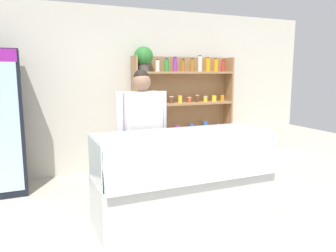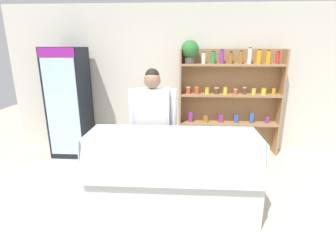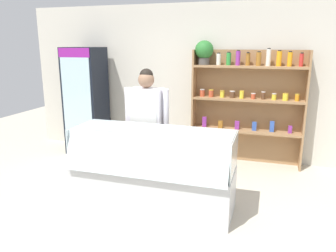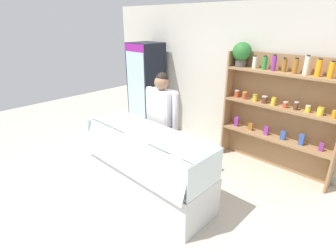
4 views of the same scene
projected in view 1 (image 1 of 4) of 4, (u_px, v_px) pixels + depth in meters
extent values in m
plane|color=beige|center=(200.00, 218.00, 3.75)|extent=(12.00, 12.00, 0.00)
cube|color=beige|center=(137.00, 90.00, 5.61)|extent=(6.80, 0.10, 2.70)
cylinder|color=#9E6623|center=(6.00, 174.00, 4.33)|extent=(0.06, 0.06, 0.14)
cylinder|color=silver|center=(17.00, 172.00, 4.38)|extent=(0.06, 0.06, 0.18)
cylinder|color=#3356B2|center=(12.00, 134.00, 4.28)|extent=(0.07, 0.07, 0.19)
cylinder|color=#3356B2|center=(9.00, 94.00, 4.20)|extent=(0.06, 0.06, 0.19)
cube|color=#9E754C|center=(181.00, 111.00, 5.88)|extent=(1.84, 0.02, 1.92)
cube|color=#9E754C|center=(135.00, 115.00, 5.40)|extent=(0.03, 0.28, 1.92)
cube|color=#9E754C|center=(228.00, 110.00, 6.11)|extent=(0.03, 0.28, 1.92)
cube|color=#9E754C|center=(184.00, 134.00, 5.81)|extent=(1.78, 0.28, 0.04)
cube|color=#9E754C|center=(184.00, 104.00, 5.73)|extent=(1.78, 0.28, 0.04)
cube|color=#9E754C|center=(185.00, 73.00, 5.64)|extent=(1.78, 0.28, 0.04)
cylinder|color=#4C4742|center=(144.00, 68.00, 5.34)|extent=(0.18, 0.18, 0.12)
sphere|color=#2A712D|center=(144.00, 56.00, 5.31)|extent=(0.31, 0.31, 0.31)
cylinder|color=silver|center=(157.00, 66.00, 5.44)|extent=(0.07, 0.07, 0.19)
cylinder|color=black|center=(158.00, 60.00, 5.41)|extent=(0.05, 0.05, 0.02)
cylinder|color=#2D8C38|center=(167.00, 65.00, 5.50)|extent=(0.08, 0.08, 0.20)
cylinder|color=black|center=(167.00, 59.00, 5.47)|extent=(0.05, 0.05, 0.02)
cylinder|color=purple|center=(175.00, 65.00, 5.55)|extent=(0.07, 0.07, 0.23)
cylinder|color=black|center=(175.00, 57.00, 5.53)|extent=(0.05, 0.05, 0.02)
cylinder|color=#9E6623|center=(183.00, 66.00, 5.63)|extent=(0.07, 0.07, 0.20)
cylinder|color=black|center=(183.00, 59.00, 5.59)|extent=(0.04, 0.04, 0.02)
cylinder|color=#9E6623|center=(192.00, 65.00, 5.67)|extent=(0.08, 0.08, 0.21)
cylinder|color=black|center=(192.00, 59.00, 5.66)|extent=(0.05, 0.05, 0.02)
cylinder|color=silver|center=(200.00, 64.00, 5.72)|extent=(0.08, 0.08, 0.26)
cylinder|color=black|center=(200.00, 56.00, 5.71)|extent=(0.05, 0.05, 0.02)
cylinder|color=orange|center=(208.00, 65.00, 5.78)|extent=(0.08, 0.08, 0.23)
cylinder|color=black|center=(208.00, 58.00, 5.77)|extent=(0.05, 0.05, 0.02)
cylinder|color=orange|center=(216.00, 65.00, 5.84)|extent=(0.07, 0.07, 0.22)
cylinder|color=black|center=(215.00, 59.00, 5.84)|extent=(0.05, 0.05, 0.02)
cylinder|color=red|center=(223.00, 66.00, 5.94)|extent=(0.06, 0.06, 0.20)
cylinder|color=black|center=(224.00, 60.00, 5.91)|extent=(0.04, 0.04, 0.02)
cylinder|color=#BF4C2D|center=(143.00, 101.00, 5.42)|extent=(0.08, 0.08, 0.11)
cylinder|color=silver|center=(143.00, 97.00, 5.41)|extent=(0.08, 0.08, 0.01)
cylinder|color=#BF4C2D|center=(152.00, 101.00, 5.47)|extent=(0.08, 0.08, 0.11)
cylinder|color=gold|center=(152.00, 97.00, 5.47)|extent=(0.08, 0.08, 0.01)
cylinder|color=yellow|center=(162.00, 100.00, 5.56)|extent=(0.07, 0.07, 0.10)
cylinder|color=gold|center=(162.00, 97.00, 5.54)|extent=(0.08, 0.08, 0.01)
cylinder|color=brown|center=(171.00, 100.00, 5.62)|extent=(0.09, 0.09, 0.10)
cylinder|color=silver|center=(172.00, 97.00, 5.61)|extent=(0.09, 0.09, 0.01)
cylinder|color=yellow|center=(180.00, 100.00, 5.66)|extent=(0.07, 0.07, 0.12)
cylinder|color=gold|center=(180.00, 96.00, 5.67)|extent=(0.07, 0.07, 0.01)
cylinder|color=#BF4C2D|center=(190.00, 100.00, 5.75)|extent=(0.07, 0.07, 0.08)
cylinder|color=silver|center=(189.00, 97.00, 5.75)|extent=(0.07, 0.07, 0.01)
cylinder|color=brown|center=(197.00, 99.00, 5.81)|extent=(0.07, 0.07, 0.11)
cylinder|color=silver|center=(197.00, 95.00, 5.80)|extent=(0.07, 0.07, 0.01)
cylinder|color=yellow|center=(205.00, 99.00, 5.88)|extent=(0.07, 0.07, 0.09)
cylinder|color=silver|center=(206.00, 96.00, 5.87)|extent=(0.08, 0.08, 0.01)
cylinder|color=yellow|center=(214.00, 99.00, 5.94)|extent=(0.09, 0.09, 0.10)
cylinder|color=gold|center=(214.00, 95.00, 5.94)|extent=(0.09, 0.09, 0.01)
cylinder|color=orange|center=(222.00, 98.00, 6.01)|extent=(0.07, 0.07, 0.10)
cylinder|color=gold|center=(222.00, 95.00, 6.01)|extent=(0.07, 0.07, 0.01)
cube|color=purple|center=(147.00, 131.00, 5.52)|extent=(0.07, 0.05, 0.18)
cube|color=#9E6623|center=(162.00, 131.00, 5.63)|extent=(0.08, 0.05, 0.13)
cube|color=purple|center=(177.00, 129.00, 5.74)|extent=(0.08, 0.04, 0.14)
cube|color=#3356B2|center=(191.00, 128.00, 5.85)|extent=(0.07, 0.04, 0.15)
cube|color=#3356B2|center=(205.00, 126.00, 5.96)|extent=(0.07, 0.04, 0.18)
cube|color=purple|center=(219.00, 127.00, 6.08)|extent=(0.06, 0.04, 0.12)
cube|color=silver|center=(184.00, 195.00, 3.72)|extent=(1.99, 0.70, 0.55)
cube|color=white|center=(184.00, 170.00, 3.67)|extent=(1.93, 0.64, 0.03)
cube|color=silver|center=(198.00, 160.00, 3.34)|extent=(1.95, 0.16, 0.47)
cube|color=silver|center=(182.00, 132.00, 3.65)|extent=(1.95, 0.54, 0.01)
cube|color=silver|center=(95.00, 162.00, 3.25)|extent=(0.01, 0.66, 0.45)
cube|color=silver|center=(256.00, 145.00, 4.02)|extent=(0.01, 0.66, 0.45)
cube|color=beige|center=(109.00, 173.00, 3.42)|extent=(0.16, 0.14, 0.06)
cube|color=white|center=(114.00, 180.00, 3.23)|extent=(0.05, 0.03, 0.02)
cube|color=tan|center=(128.00, 171.00, 3.50)|extent=(0.17, 0.12, 0.05)
cube|color=white|center=(134.00, 177.00, 3.31)|extent=(0.05, 0.03, 0.02)
cube|color=tan|center=(146.00, 169.00, 3.58)|extent=(0.16, 0.13, 0.04)
cube|color=white|center=(153.00, 174.00, 3.39)|extent=(0.05, 0.03, 0.02)
cube|color=tan|center=(164.00, 166.00, 3.66)|extent=(0.16, 0.14, 0.06)
cube|color=white|center=(171.00, 172.00, 3.47)|extent=(0.05, 0.03, 0.02)
cube|color=beige|center=(181.00, 165.00, 3.74)|extent=(0.16, 0.12, 0.05)
cube|color=white|center=(189.00, 170.00, 3.55)|extent=(0.05, 0.03, 0.02)
cube|color=tan|center=(197.00, 163.00, 3.82)|extent=(0.16, 0.12, 0.04)
cube|color=white|center=(206.00, 168.00, 3.63)|extent=(0.05, 0.03, 0.02)
cube|color=beige|center=(212.00, 161.00, 3.90)|extent=(0.16, 0.11, 0.06)
cube|color=white|center=(222.00, 165.00, 3.71)|extent=(0.05, 0.03, 0.02)
cube|color=beige|center=(227.00, 159.00, 3.99)|extent=(0.16, 0.13, 0.05)
cube|color=white|center=(237.00, 163.00, 3.80)|extent=(0.05, 0.03, 0.02)
cube|color=tan|center=(241.00, 158.00, 4.07)|extent=(0.16, 0.13, 0.05)
cube|color=white|center=(252.00, 162.00, 3.88)|extent=(0.05, 0.03, 0.02)
cylinder|color=#C1706B|center=(114.00, 175.00, 3.24)|extent=(0.17, 0.15, 0.13)
cylinder|color=#A35B4C|center=(136.00, 173.00, 3.33)|extent=(0.20, 0.13, 0.11)
cylinder|color=white|center=(226.00, 157.00, 3.77)|extent=(0.07, 0.07, 0.22)
cylinder|color=white|center=(233.00, 156.00, 3.81)|extent=(0.07, 0.07, 0.22)
cylinder|color=#2D2D38|center=(135.00, 175.00, 4.07)|extent=(0.13, 0.13, 0.78)
cylinder|color=#2D2D38|center=(150.00, 173.00, 4.15)|extent=(0.13, 0.13, 0.78)
cube|color=white|center=(142.00, 118.00, 3.99)|extent=(0.45, 0.24, 0.65)
cube|color=white|center=(146.00, 148.00, 3.93)|extent=(0.38, 0.01, 1.21)
cylinder|color=white|center=(120.00, 117.00, 3.88)|extent=(0.09, 0.09, 0.58)
cylinder|color=white|center=(163.00, 114.00, 4.09)|extent=(0.09, 0.09, 0.58)
sphere|color=#8C664C|center=(142.00, 82.00, 3.92)|extent=(0.22, 0.22, 0.22)
sphere|color=black|center=(141.00, 77.00, 3.92)|extent=(0.19, 0.19, 0.19)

